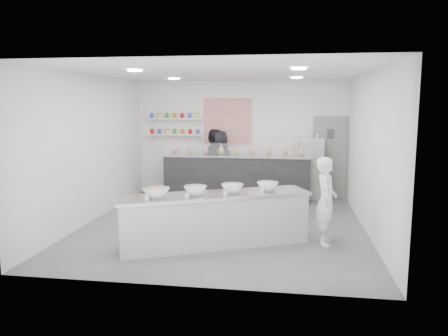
{
  "coord_description": "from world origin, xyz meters",
  "views": [
    {
      "loc": [
        1.28,
        -8.38,
        2.42
      ],
      "look_at": [
        -0.05,
        0.4,
        1.1
      ],
      "focal_mm": 35.0,
      "sensor_mm": 36.0,
      "label": 1
    }
  ],
  "objects_px": {
    "back_bar": "(237,177)",
    "staff_right": "(219,164)",
    "espresso_ledge": "(300,177)",
    "woman_prep": "(326,201)",
    "espresso_machine": "(312,147)",
    "prep_counter": "(214,220)",
    "staff_left": "(214,163)"
  },
  "relations": [
    {
      "from": "espresso_machine",
      "to": "staff_left",
      "type": "bearing_deg",
      "value": -177.86
    },
    {
      "from": "espresso_ledge",
      "to": "staff_right",
      "type": "relative_size",
      "value": 0.84
    },
    {
      "from": "espresso_ledge",
      "to": "staff_left",
      "type": "xyz_separation_m",
      "value": [
        -2.22,
        -0.09,
        0.34
      ]
    },
    {
      "from": "back_bar",
      "to": "staff_right",
      "type": "height_order",
      "value": "staff_right"
    },
    {
      "from": "espresso_machine",
      "to": "woman_prep",
      "type": "xyz_separation_m",
      "value": [
        0.09,
        -3.66,
        -0.56
      ]
    },
    {
      "from": "woman_prep",
      "to": "staff_right",
      "type": "distance_m",
      "value": 4.32
    },
    {
      "from": "prep_counter",
      "to": "staff_left",
      "type": "bearing_deg",
      "value": 75.28
    },
    {
      "from": "staff_right",
      "to": "woman_prep",
      "type": "bearing_deg",
      "value": 142.63
    },
    {
      "from": "staff_left",
      "to": "back_bar",
      "type": "bearing_deg",
      "value": 164.32
    },
    {
      "from": "back_bar",
      "to": "staff_left",
      "type": "distance_m",
      "value": 0.75
    },
    {
      "from": "espresso_machine",
      "to": "staff_left",
      "type": "relative_size",
      "value": 0.34
    },
    {
      "from": "espresso_ledge",
      "to": "staff_right",
      "type": "height_order",
      "value": "staff_right"
    },
    {
      "from": "prep_counter",
      "to": "espresso_machine",
      "type": "bearing_deg",
      "value": 41.09
    },
    {
      "from": "espresso_machine",
      "to": "staff_right",
      "type": "bearing_deg",
      "value": -177.73
    },
    {
      "from": "staff_left",
      "to": "staff_right",
      "type": "relative_size",
      "value": 1.02
    },
    {
      "from": "back_bar",
      "to": "woman_prep",
      "type": "relative_size",
      "value": 2.42
    },
    {
      "from": "espresso_machine",
      "to": "espresso_ledge",
      "type": "bearing_deg",
      "value": 180.0
    },
    {
      "from": "woman_prep",
      "to": "staff_left",
      "type": "bearing_deg",
      "value": 38.25
    },
    {
      "from": "espresso_machine",
      "to": "prep_counter",
      "type": "bearing_deg",
      "value": -114.13
    },
    {
      "from": "staff_left",
      "to": "espresso_ledge",
      "type": "bearing_deg",
      "value": -171.8
    },
    {
      "from": "woman_prep",
      "to": "prep_counter",
      "type": "bearing_deg",
      "value": 103.08
    },
    {
      "from": "staff_left",
      "to": "prep_counter",
      "type": "bearing_deg",
      "value": 105.85
    },
    {
      "from": "espresso_machine",
      "to": "woman_prep",
      "type": "height_order",
      "value": "espresso_machine"
    },
    {
      "from": "prep_counter",
      "to": "back_bar",
      "type": "xyz_separation_m",
      "value": [
        -0.06,
        3.68,
        0.12
      ]
    },
    {
      "from": "espresso_ledge",
      "to": "staff_left",
      "type": "height_order",
      "value": "staff_left"
    },
    {
      "from": "prep_counter",
      "to": "espresso_machine",
      "type": "relative_size",
      "value": 5.45
    },
    {
      "from": "espresso_machine",
      "to": "woman_prep",
      "type": "distance_m",
      "value": 3.71
    },
    {
      "from": "espresso_ledge",
      "to": "staff_left",
      "type": "relative_size",
      "value": 0.83
    },
    {
      "from": "woman_prep",
      "to": "staff_right",
      "type": "relative_size",
      "value": 0.88
    },
    {
      "from": "espresso_ledge",
      "to": "staff_right",
      "type": "distance_m",
      "value": 2.1
    },
    {
      "from": "espresso_ledge",
      "to": "woman_prep",
      "type": "height_order",
      "value": "woman_prep"
    },
    {
      "from": "espresso_machine",
      "to": "back_bar",
      "type": "bearing_deg",
      "value": -169.55
    }
  ]
}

